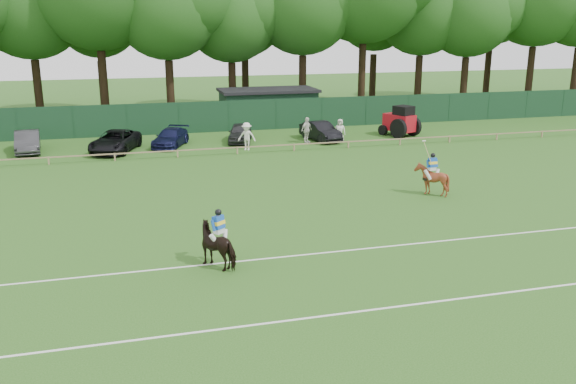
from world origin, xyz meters
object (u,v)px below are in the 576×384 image
object	(u,v)px
suv_black	(115,141)
spectator_right	(340,131)
spectator_left	(247,136)
utility_shed	(268,106)
sedan_grey	(28,142)
sedan_navy	(171,138)
tractor	(401,122)
horse_chestnut	(431,179)
horse_dark	(219,245)
hatch_grey	(240,133)
estate_black	(320,131)
spectator_mid	(307,130)

from	to	relation	value
suv_black	spectator_right	distance (m)	16.14
suv_black	spectator_left	bearing A→B (deg)	7.49
utility_shed	sedan_grey	bearing A→B (deg)	-157.59
sedan_navy	spectator_left	distance (m)	5.70
sedan_grey	tractor	bearing A→B (deg)	-8.22
utility_shed	tractor	world-z (taller)	utility_shed
sedan_navy	tractor	size ratio (longest dim) A/B	1.31
horse_chestnut	tractor	world-z (taller)	tractor
spectator_right	utility_shed	xyz separation A→B (m)	(-3.17, 9.74, 0.68)
horse_dark	suv_black	size ratio (longest dim) A/B	0.36
horse_chestnut	horse_dark	bearing A→B (deg)	27.07
sedan_grey	hatch_grey	xyz separation A→B (m)	(14.74, -0.04, -0.05)
tractor	horse_dark	bearing A→B (deg)	-151.27
horse_dark	estate_black	size ratio (longest dim) A/B	0.44
horse_chestnut	utility_shed	distance (m)	24.74
horse_dark	hatch_grey	world-z (taller)	horse_dark
suv_black	spectator_left	world-z (taller)	spectator_left
sedan_navy	spectator_right	bearing A→B (deg)	15.27
estate_black	spectator_right	size ratio (longest dim) A/B	2.49
hatch_grey	estate_black	distance (m)	6.05
horse_dark	suv_black	world-z (taller)	horse_dark
horse_chestnut	utility_shed	bearing A→B (deg)	-85.27
hatch_grey	horse_dark	bearing A→B (deg)	-88.08
sedan_navy	tractor	bearing A→B (deg)	21.00
horse_dark	estate_black	world-z (taller)	horse_dark
suv_black	spectator_left	xyz separation A→B (m)	(8.85, -1.84, 0.24)
horse_dark	utility_shed	xyz separation A→B (m)	(9.23, 31.20, 0.74)
spectator_mid	tractor	distance (m)	7.96
sedan_grey	utility_shed	distance (m)	20.28
sedan_grey	suv_black	world-z (taller)	sedan_grey
hatch_grey	tractor	distance (m)	12.62
horse_chestnut	sedan_grey	distance (m)	27.34
suv_black	utility_shed	xyz separation A→B (m)	(12.95, 8.99, 0.81)
suv_black	estate_black	world-z (taller)	suv_black
suv_black	tractor	size ratio (longest dim) A/B	1.55
sedan_navy	spectator_right	distance (m)	12.40
utility_shed	tractor	size ratio (longest dim) A/B	2.51
sedan_navy	spectator_right	world-z (taller)	spectator_right
suv_black	estate_black	distance (m)	14.94
suv_black	sedan_navy	world-z (taller)	suv_black
horse_chestnut	tractor	size ratio (longest dim) A/B	0.49
horse_chestnut	utility_shed	xyz separation A→B (m)	(-2.81, 24.57, 0.72)
spectator_mid	spectator_right	bearing A→B (deg)	-40.70
estate_black	spectator_left	xyz separation A→B (m)	(-6.08, -2.11, 0.26)
tractor	sedan_grey	bearing A→B (deg)	155.11
hatch_grey	spectator_mid	size ratio (longest dim) A/B	2.11
sedan_navy	spectator_left	world-z (taller)	spectator_left
spectator_left	spectator_right	size ratio (longest dim) A/B	1.12
estate_black	sedan_navy	bearing A→B (deg)	165.67
hatch_grey	spectator_mid	bearing A→B (deg)	-5.21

